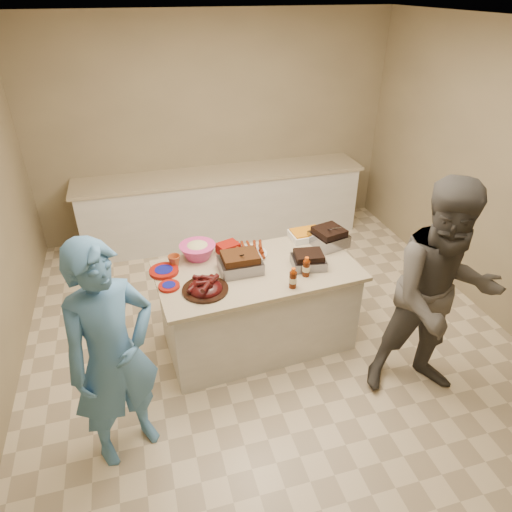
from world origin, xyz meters
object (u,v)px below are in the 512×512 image
object	(u,v)px
rib_platter	(205,290)
coleslaw_bowl	(198,257)
roasting_pan	(328,245)
bbq_bottle_a	(293,287)
bbq_bottle_b	(306,276)
island	(257,341)
mustard_bottle	(244,268)
guest_gray	(418,384)
plastic_cup	(175,266)
guest_blue	(132,442)

from	to	relation	value
rib_platter	coleslaw_bowl	size ratio (longest dim) A/B	1.16
roasting_pan	bbq_bottle_a	bearing A→B (deg)	-148.79
rib_platter	bbq_bottle_b	size ratio (longest dim) A/B	2.09
island	rib_platter	distance (m)	0.97
rib_platter	roasting_pan	bearing A→B (deg)	18.46
mustard_bottle	guest_gray	size ratio (longest dim) A/B	0.07
plastic_cup	guest_gray	xyz separation A→B (m)	(1.85, -1.14, -0.82)
guest_blue	guest_gray	bearing A→B (deg)	-28.15
rib_platter	roasting_pan	size ratio (longest dim) A/B	1.28
bbq_bottle_b	bbq_bottle_a	bearing A→B (deg)	-141.65
mustard_bottle	rib_platter	bearing A→B (deg)	-147.27
bbq_bottle_a	plastic_cup	bearing A→B (deg)	146.19
bbq_bottle_b	guest_gray	size ratio (longest dim) A/B	0.10
bbq_bottle_b	mustard_bottle	xyz separation A→B (m)	(-0.47, 0.26, 0.00)
island	mustard_bottle	distance (m)	0.83
plastic_cup	guest_gray	bearing A→B (deg)	-31.64
rib_platter	guest_blue	size ratio (longest dim) A/B	0.22
coleslaw_bowl	guest_blue	world-z (taller)	coleslaw_bowl
island	guest_gray	world-z (taller)	island
rib_platter	island	bearing A→B (deg)	21.48
mustard_bottle	guest_blue	bearing A→B (deg)	-141.53
bbq_bottle_b	guest_gray	distance (m)	1.34
roasting_pan	mustard_bottle	bearing A→B (deg)	177.04
island	guest_blue	bearing A→B (deg)	-149.90
rib_platter	bbq_bottle_a	size ratio (longest dim) A/B	2.07
coleslaw_bowl	guest_blue	bearing A→B (deg)	-123.04
island	guest_gray	size ratio (longest dim) A/B	0.93
island	roasting_pan	bearing A→B (deg)	12.33
roasting_pan	island	bearing A→B (deg)	-177.71
mustard_bottle	guest_gray	bearing A→B (deg)	-36.46
plastic_cup	roasting_pan	bearing A→B (deg)	-0.93
coleslaw_bowl	guest_gray	distance (m)	2.19
rib_platter	mustard_bottle	distance (m)	0.45
guest_blue	bbq_bottle_b	bearing A→B (deg)	-5.19
bbq_bottle_a	bbq_bottle_b	distance (m)	0.21
roasting_pan	mustard_bottle	world-z (taller)	mustard_bottle
rib_platter	roasting_pan	xyz separation A→B (m)	(1.24, 0.42, 0.00)
roasting_pan	plastic_cup	world-z (taller)	roasting_pan
guest_gray	coleslaw_bowl	bearing A→B (deg)	155.77
coleslaw_bowl	plastic_cup	world-z (taller)	coleslaw_bowl
coleslaw_bowl	plastic_cup	size ratio (longest dim) A/B	2.98
roasting_pan	bbq_bottle_b	size ratio (longest dim) A/B	1.64
roasting_pan	mustard_bottle	distance (m)	0.88
island	bbq_bottle_a	distance (m)	0.91
coleslaw_bowl	guest_blue	xyz separation A→B (m)	(-0.75, -1.15, -0.82)
coleslaw_bowl	mustard_bottle	distance (m)	0.45
bbq_bottle_a	mustard_bottle	distance (m)	0.50
mustard_bottle	bbq_bottle_a	bearing A→B (deg)	-52.02
rib_platter	plastic_cup	xyz separation A→B (m)	(-0.19, 0.44, 0.00)
rib_platter	roasting_pan	distance (m)	1.31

